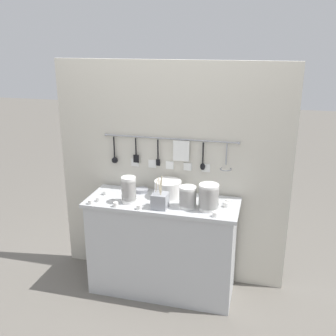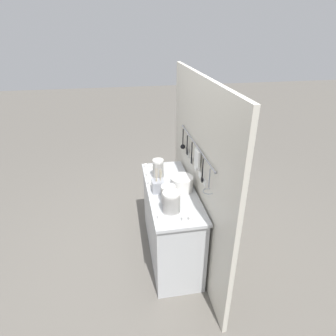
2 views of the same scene
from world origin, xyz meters
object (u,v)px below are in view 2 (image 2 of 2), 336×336
Objects in this scene: bowl_stack_nested_right at (168,194)px; cup_centre at (184,218)px; cup_edge_near at (191,218)px; cup_by_caddy at (146,165)px; plate_stack at (182,183)px; cup_front_right at (164,165)px; cup_back_left at (150,183)px; cup_front_left at (152,167)px; cup_edge_far at (148,174)px; bowl_stack_short_front at (158,169)px; steel_mixing_bowl at (180,176)px; cup_back_right at (159,217)px; cutlery_caddy at (158,186)px; bowl_stack_wide_centre at (171,203)px.

bowl_stack_nested_right reaches higher than cup_centre.
cup_by_caddy is at bearing -165.58° from cup_edge_near.
cup_front_right is at bearing -169.94° from plate_stack.
cup_by_caddy is 1.00× the size of cup_back_left.
cup_front_left is (-0.74, -0.07, -0.07)m from bowl_stack_nested_right.
bowl_stack_nested_right is at bearing 20.22° from cup_back_left.
plate_stack is at bearing 41.39° from cup_edge_far.
bowl_stack_short_front is 1.26× the size of bowl_stack_nested_right.
steel_mixing_bowl is at bearing 73.54° from cup_edge_far.
plate_stack is at bearing 139.62° from bowl_stack_nested_right.
cup_back_right and cup_front_left have the same top height.
cutlery_caddy is at bearing 0.23° from cup_front_left.
bowl_stack_short_front is 0.19m from cup_back_left.
cup_edge_far is (-0.36, -0.31, -0.05)m from plate_stack.
bowl_stack_wide_centre is 0.56m from cup_back_left.
cup_edge_far and cup_edge_near have the same top height.
cup_front_left reaches higher than steel_mixing_bowl.
cup_front_left and cup_edge_near have the same top height.
bowl_stack_nested_right is 0.76× the size of plate_stack.
bowl_stack_wide_centre is 0.18m from cup_centre.
cup_by_caddy is (-0.79, -0.13, -0.07)m from bowl_stack_nested_right.
cup_back_right is at bearing 0.80° from cup_by_caddy.
cutlery_caddy reaches higher than cup_centre.
cutlery_caddy is at bearing -163.66° from cup_centre.
bowl_stack_wide_centre reaches higher than cup_edge_near.
cup_back_right is at bearing -25.86° from steel_mixing_bowl.
cup_edge_near is at bearing 17.84° from cup_edge_far.
plate_stack is at bearing 35.87° from bowl_stack_short_front.
cup_back_left is (0.38, -0.07, 0.00)m from cup_front_left.
bowl_stack_short_front is at bearing 9.77° from cup_front_left.
bowl_stack_wide_centre is 1.81× the size of steel_mixing_bowl.
bowl_stack_short_front is 0.29m from cup_front_right.
bowl_stack_wide_centre is 0.16m from cup_back_right.
cup_back_right is 0.28m from cup_edge_near.
bowl_stack_wide_centre is 0.22m from cup_edge_near.
cup_edge_near is (0.77, -0.07, 0.00)m from steel_mixing_bowl.
bowl_stack_wide_centre is 0.67m from steel_mixing_bowl.
cutlery_caddy is 6.62× the size of cup_edge_far.
cutlery_caddy is at bearing 24.36° from cup_back_left.
cup_by_caddy is (-0.29, -0.11, -0.09)m from bowl_stack_short_front.
bowl_stack_wide_centre reaches higher than steel_mixing_bowl.
bowl_stack_wide_centre reaches higher than bowl_stack_nested_right.
steel_mixing_bowl is 2.79× the size of cup_front_left.
cup_by_caddy is at bearing 180.00° from cup_edge_far.
steel_mixing_bowl is 0.78m from cup_back_right.
cup_front_left is 0.15m from cup_front_right.
cup_back_right is 1.02m from cup_by_caddy.
cup_edge_near is (1.05, 0.21, 0.00)m from cup_front_left.
cup_back_right is (0.73, -0.10, -0.09)m from bowl_stack_short_front.
cup_front_right is at bearing 157.39° from bowl_stack_short_front.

